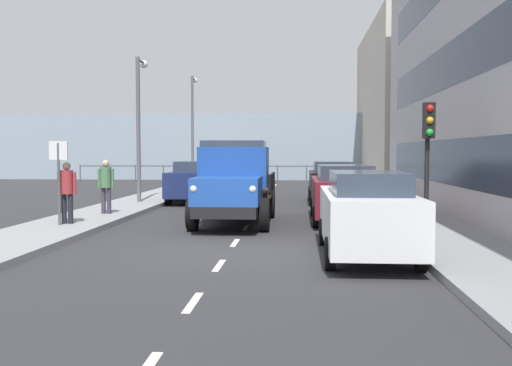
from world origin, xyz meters
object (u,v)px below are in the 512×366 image
Objects in this scene: car_maroon_kerbside_1 at (344,192)px; street_sign at (59,168)px; pedestrian_near_railing at (106,182)px; lamp_post_far at (193,120)px; car_black_kerbside_2 at (332,181)px; lamp_post_promenade at (139,115)px; pedestrian_in_dark_coat at (67,187)px; car_grey_oppositeside_1 at (218,175)px; car_navy_oppositeside_0 at (196,181)px; traffic_light_near at (428,138)px; truck_vintage_blue at (234,184)px; car_white_kerbside_near at (366,213)px.

street_sign is (7.76, 2.51, 0.79)m from car_maroon_kerbside_1.
lamp_post_far is at bearing -89.01° from pedestrian_near_railing.
lamp_post_promenade is (7.64, 1.36, 2.69)m from car_black_kerbside_2.
car_black_kerbside_2 is 11.45m from pedestrian_in_dark_coat.
pedestrian_in_dark_coat reaches higher than car_grey_oppositeside_1.
car_navy_oppositeside_0 is (5.65, -6.28, -0.00)m from car_maroon_kerbside_1.
street_sign reaches higher than car_black_kerbside_2.
lamp_post_promenade reaches higher than pedestrian_in_dark_coat.
car_navy_oppositeside_0 is (5.65, -0.01, 0.00)m from car_black_kerbside_2.
pedestrian_in_dark_coat is 0.99× the size of pedestrian_near_railing.
car_navy_oppositeside_0 is 1.90× the size of street_sign.
traffic_light_near is at bearing 162.82° from pedestrian_near_railing.
car_navy_oppositeside_0 is 6.22m from pedestrian_near_railing.
truck_vintage_blue reaches higher than car_white_kerbside_near.
pedestrian_in_dark_coat is 2.58m from pedestrian_near_railing.
truck_vintage_blue is at bearing 99.93° from car_grey_oppositeside_1.
traffic_light_near is (-1.91, -3.24, 1.58)m from car_white_kerbside_near.
truck_vintage_blue is 7.98m from car_black_kerbside_2.
car_maroon_kerbside_1 is 7.98m from pedestrian_in_dark_coat.
car_maroon_kerbside_1 is 1.42× the size of traffic_light_near.
car_white_kerbside_near is 4.08m from traffic_light_near.
car_black_kerbside_2 is 1.26× the size of traffic_light_near.
car_grey_oppositeside_1 is 8.65m from lamp_post_promenade.
car_maroon_kerbside_1 is at bearing -163.79° from pedestrian_in_dark_coat.
street_sign is (2.11, 8.79, 0.79)m from car_navy_oppositeside_0.
lamp_post_far reaches higher than car_grey_oppositeside_1.
lamp_post_far is (0.29, -16.52, 2.87)m from pedestrian_near_railing.
lamp_post_far reaches higher than car_black_kerbside_2.
pedestrian_near_railing reaches higher than car_navy_oppositeside_0.
pedestrian_in_dark_coat reaches higher than car_navy_oppositeside_0.
car_grey_oppositeside_1 is 1.85× the size of street_sign.
lamp_post_far is at bearing -53.81° from car_black_kerbside_2.
car_white_kerbside_near is at bearing 59.47° from traffic_light_near.
car_white_kerbside_near is at bearing 90.00° from car_maroon_kerbside_1.
car_white_kerbside_near is at bearing 157.06° from street_sign.
street_sign is at bearing 83.91° from pedestrian_near_railing.
car_white_kerbside_near is at bearing 123.96° from truck_vintage_blue.
car_maroon_kerbside_1 and car_navy_oppositeside_0 have the same top height.
car_maroon_kerbside_1 is 2.70× the size of pedestrian_in_dark_coat.
pedestrian_near_railing is (1.81, 5.94, 0.26)m from car_navy_oppositeside_0.
car_grey_oppositeside_1 is (2.44, -13.91, -0.28)m from truck_vintage_blue.
lamp_post_promenade reaches higher than truck_vintage_blue.
truck_vintage_blue reaches higher than pedestrian_near_railing.
pedestrian_near_railing is at bearing -39.45° from car_white_kerbside_near.
car_white_kerbside_near is 13.34m from car_navy_oppositeside_0.
pedestrian_in_dark_coat is at bearing 47.97° from car_black_kerbside_2.
car_maroon_kerbside_1 is 0.80× the size of lamp_post_promenade.
lamp_post_far is at bearing -78.81° from car_navy_oppositeside_0.
street_sign is at bearing 18.11° from truck_vintage_blue.
car_black_kerbside_2 is (0.00, -6.27, -0.00)m from car_maroon_kerbside_1.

